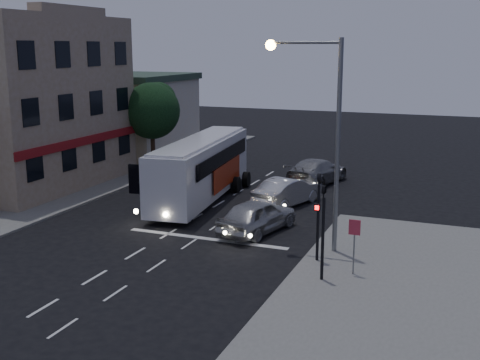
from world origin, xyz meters
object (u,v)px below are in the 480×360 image
at_px(car_sedan_a, 288,191).
at_px(streetlight, 323,121).
at_px(traffic_signal_side, 323,221).
at_px(tour_bus, 201,167).
at_px(car_sedan_b, 317,171).
at_px(traffic_signal_main, 318,206).
at_px(car_suv, 257,216).
at_px(street_tree, 152,108).
at_px(regulatory_sign, 354,238).

xyz_separation_m(car_sedan_a, streetlight, (3.63, -7.05, 4.95)).
bearing_deg(traffic_signal_side, tour_bus, 134.70).
xyz_separation_m(tour_bus, car_sedan_a, (5.03, 0.74, -1.16)).
xyz_separation_m(car_sedan_b, traffic_signal_main, (3.75, -14.39, 1.59)).
relative_size(traffic_signal_side, streetlight, 0.46).
bearing_deg(car_suv, streetlight, 168.41).
height_order(traffic_signal_main, streetlight, streetlight).
xyz_separation_m(car_suv, car_sedan_b, (-0.01, 11.37, -0.00)).
bearing_deg(traffic_signal_main, traffic_signal_side, -70.51).
height_order(traffic_signal_side, streetlight, streetlight).
relative_size(streetlight, street_tree, 1.45).
relative_size(regulatory_sign, street_tree, 0.35).
bearing_deg(traffic_signal_side, street_tree, 135.50).
bearing_deg(regulatory_sign, street_tree, 138.92).
bearing_deg(regulatory_sign, streetlight, 128.75).
bearing_deg(regulatory_sign, car_sedan_a, 120.49).
xyz_separation_m(car_sedan_a, car_sedan_b, (0.14, 5.92, 0.04)).
height_order(traffic_signal_main, traffic_signal_side, same).
height_order(car_sedan_b, regulatory_sign, regulatory_sign).
distance_m(car_suv, traffic_signal_side, 6.87).
distance_m(car_sedan_b, traffic_signal_side, 17.04).
bearing_deg(regulatory_sign, tour_bus, 140.50).
bearing_deg(traffic_signal_main, car_sedan_b, 104.59).
height_order(car_sedan_a, traffic_signal_side, traffic_signal_side).
bearing_deg(street_tree, tour_bus, -43.36).
bearing_deg(traffic_signal_side, car_suv, 131.58).
bearing_deg(regulatory_sign, traffic_signal_main, 149.16).
bearing_deg(traffic_signal_main, tour_bus, 139.05).
relative_size(tour_bus, car_suv, 2.46).
relative_size(car_sedan_b, traffic_signal_main, 1.39).
distance_m(car_suv, car_sedan_b, 11.37).
distance_m(car_suv, traffic_signal_main, 5.06).
relative_size(car_suv, streetlight, 0.54).
bearing_deg(tour_bus, traffic_signal_main, -47.79).
xyz_separation_m(car_sedan_b, traffic_signal_side, (4.45, -16.37, 1.59)).
distance_m(tour_bus, street_tree, 9.82).
bearing_deg(traffic_signal_main, car_suv, 141.04).
bearing_deg(street_tree, car_suv, -42.92).
xyz_separation_m(tour_bus, car_suv, (5.18, -4.71, -1.12)).
bearing_deg(street_tree, regulatory_sign, -41.08).
relative_size(car_sedan_a, traffic_signal_side, 1.17).
distance_m(car_suv, streetlight, 6.22).
height_order(car_suv, street_tree, street_tree).
bearing_deg(street_tree, traffic_signal_side, -44.50).
bearing_deg(regulatory_sign, car_sedan_b, 109.47).
xyz_separation_m(tour_bus, traffic_signal_main, (8.91, -7.74, 0.47)).
height_order(tour_bus, traffic_signal_side, traffic_signal_side).
bearing_deg(car_sedan_a, traffic_signal_main, 132.50).
relative_size(car_suv, street_tree, 0.78).
relative_size(car_suv, car_sedan_b, 0.85).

